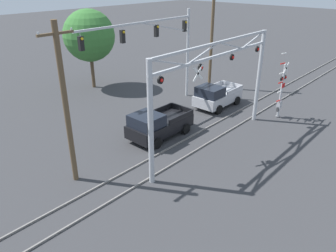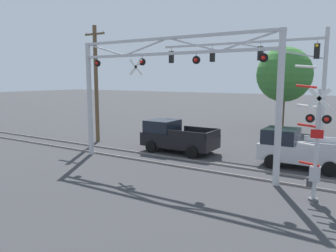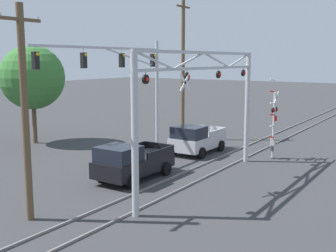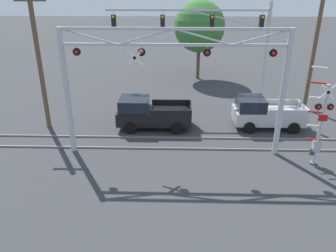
% 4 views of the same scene
% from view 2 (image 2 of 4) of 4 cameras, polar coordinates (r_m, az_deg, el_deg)
% --- Properties ---
extents(rail_track_near, '(80.00, 0.08, 0.10)m').
position_cam_2_polar(rail_track_near, '(17.50, 0.47, -6.78)').
color(rail_track_near, gray).
rests_on(rail_track_near, ground_plane).
extents(rail_track_far, '(80.00, 0.08, 0.10)m').
position_cam_2_polar(rail_track_far, '(18.70, 2.79, -5.80)').
color(rail_track_far, gray).
rests_on(rail_track_far, ground_plane).
extents(crossing_gantry, '(11.36, 0.30, 6.64)m').
position_cam_2_polar(crossing_gantry, '(16.67, -0.06, 7.28)').
color(crossing_gantry, '#B7BABF').
rests_on(crossing_gantry, ground_plane).
extents(crossing_signal_mast, '(1.35, 0.35, 5.10)m').
position_cam_2_polar(crossing_signal_mast, '(13.34, 24.20, -3.43)').
color(crossing_signal_mast, '#B7BABF').
rests_on(crossing_signal_mast, ground_plane).
extents(traffic_signal_span, '(11.20, 0.39, 7.53)m').
position_cam_2_polar(traffic_signal_span, '(22.08, 17.84, 9.72)').
color(traffic_signal_span, '#B7BABF').
rests_on(traffic_signal_span, ground_plane).
extents(pickup_truck_lead, '(4.66, 2.34, 1.96)m').
position_cam_2_polar(pickup_truck_lead, '(20.68, 1.39, -1.87)').
color(pickup_truck_lead, black).
rests_on(pickup_truck_lead, ground_plane).
extents(pickup_truck_following, '(4.38, 2.34, 1.96)m').
position_cam_2_polar(pickup_truck_following, '(18.42, 21.87, -3.73)').
color(pickup_truck_following, '#B7B7BC').
rests_on(pickup_truck_following, ground_plane).
extents(utility_pole_left, '(1.80, 0.28, 8.30)m').
position_cam_2_polar(utility_pole_left, '(24.28, -12.41, 7.37)').
color(utility_pole_left, brown).
rests_on(utility_pole_left, ground_plane).
extents(background_tree_beyond_span, '(4.75, 4.75, 7.32)m').
position_cam_2_polar(background_tree_beyond_span, '(30.43, 19.61, 8.44)').
color(background_tree_beyond_span, brown).
rests_on(background_tree_beyond_span, ground_plane).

